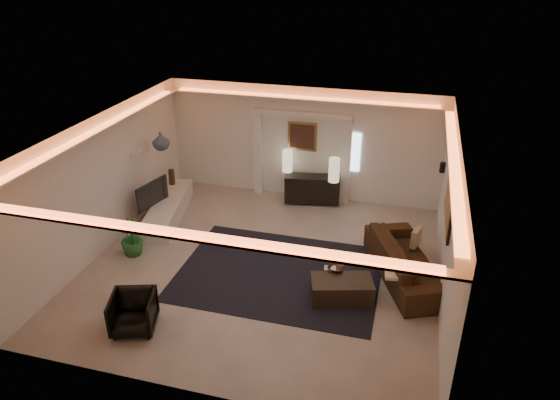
% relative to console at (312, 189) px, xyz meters
% --- Properties ---
extents(floor, '(7.00, 7.00, 0.00)m').
position_rel_console_xyz_m(floor, '(-0.37, -3.11, -0.40)').
color(floor, '#B4A694').
rests_on(floor, ground).
extents(ceiling, '(7.00, 7.00, 0.00)m').
position_rel_console_xyz_m(ceiling, '(-0.37, -3.11, 2.50)').
color(ceiling, white).
rests_on(ceiling, ground).
extents(wall_back, '(7.00, 0.00, 7.00)m').
position_rel_console_xyz_m(wall_back, '(-0.37, 0.39, 1.05)').
color(wall_back, silver).
rests_on(wall_back, ground).
extents(wall_front, '(7.00, 0.00, 7.00)m').
position_rel_console_xyz_m(wall_front, '(-0.37, -6.61, 1.05)').
color(wall_front, silver).
rests_on(wall_front, ground).
extents(wall_left, '(0.00, 7.00, 7.00)m').
position_rel_console_xyz_m(wall_left, '(-3.87, -3.11, 1.05)').
color(wall_left, silver).
rests_on(wall_left, ground).
extents(wall_right, '(0.00, 7.00, 7.00)m').
position_rel_console_xyz_m(wall_right, '(3.13, -3.11, 1.05)').
color(wall_right, silver).
rests_on(wall_right, ground).
extents(cove_soffit, '(7.00, 7.00, 0.04)m').
position_rel_console_xyz_m(cove_soffit, '(-0.37, -3.11, 2.22)').
color(cove_soffit, silver).
rests_on(cove_soffit, ceiling).
extents(daylight_slit, '(0.25, 0.03, 1.00)m').
position_rel_console_xyz_m(daylight_slit, '(0.98, 0.37, 0.95)').
color(daylight_slit, white).
rests_on(daylight_slit, wall_back).
extents(area_rug, '(4.00, 3.00, 0.01)m').
position_rel_console_xyz_m(area_rug, '(0.03, -3.31, -0.39)').
color(area_rug, black).
rests_on(area_rug, ground).
extents(pilaster_left, '(0.22, 0.20, 2.20)m').
position_rel_console_xyz_m(pilaster_left, '(-1.52, 0.29, 0.70)').
color(pilaster_left, silver).
rests_on(pilaster_left, ground).
extents(pilaster_right, '(0.22, 0.20, 2.20)m').
position_rel_console_xyz_m(pilaster_right, '(0.78, 0.29, 0.70)').
color(pilaster_right, silver).
rests_on(pilaster_right, ground).
extents(alcove_header, '(2.52, 0.20, 0.12)m').
position_rel_console_xyz_m(alcove_header, '(-0.37, 0.29, 1.85)').
color(alcove_header, silver).
rests_on(alcove_header, wall_back).
extents(painting_frame, '(0.74, 0.04, 0.74)m').
position_rel_console_xyz_m(painting_frame, '(-0.37, 0.36, 1.25)').
color(painting_frame, tan).
rests_on(painting_frame, wall_back).
extents(painting_canvas, '(0.62, 0.02, 0.62)m').
position_rel_console_xyz_m(painting_canvas, '(-0.37, 0.33, 1.25)').
color(painting_canvas, '#4C2D1E').
rests_on(painting_canvas, wall_back).
extents(art_panel_frame, '(0.04, 1.64, 0.74)m').
position_rel_console_xyz_m(art_panel_frame, '(3.10, -2.81, 1.30)').
color(art_panel_frame, black).
rests_on(art_panel_frame, wall_right).
extents(art_panel_gold, '(0.02, 1.50, 0.62)m').
position_rel_console_xyz_m(art_panel_gold, '(3.08, -2.81, 1.30)').
color(art_panel_gold, tan).
rests_on(art_panel_gold, wall_right).
extents(wall_sconce, '(0.12, 0.12, 0.22)m').
position_rel_console_xyz_m(wall_sconce, '(3.01, -0.91, 1.28)').
color(wall_sconce, black).
rests_on(wall_sconce, wall_right).
extents(wall_niche, '(0.10, 0.55, 0.04)m').
position_rel_console_xyz_m(wall_niche, '(-3.81, -1.71, 1.25)').
color(wall_niche, silver).
rests_on(wall_niche, wall_left).
extents(console, '(1.44, 0.65, 0.69)m').
position_rel_console_xyz_m(console, '(0.00, 0.00, 0.00)').
color(console, black).
rests_on(console, ground).
extents(lamp_left, '(0.32, 0.32, 0.58)m').
position_rel_console_xyz_m(lamp_left, '(-0.69, 0.14, 0.69)').
color(lamp_left, '#FFF6C5').
rests_on(lamp_left, console).
extents(lamp_right, '(0.30, 0.30, 0.60)m').
position_rel_console_xyz_m(lamp_right, '(0.56, -0.17, 0.69)').
color(lamp_right, beige).
rests_on(lamp_right, console).
extents(media_ledge, '(1.13, 2.60, 0.47)m').
position_rel_console_xyz_m(media_ledge, '(-3.18, -1.68, -0.17)').
color(media_ledge, beige).
rests_on(media_ledge, ground).
extents(tv, '(1.03, 0.36, 0.59)m').
position_rel_console_xyz_m(tv, '(-3.50, -1.98, 0.35)').
color(tv, black).
rests_on(tv, media_ledge).
extents(figurine, '(0.18, 0.18, 0.40)m').
position_rel_console_xyz_m(figurine, '(-3.50, -0.80, 0.24)').
color(figurine, '#412C15').
rests_on(figurine, media_ledge).
extents(ginger_jar, '(0.49, 0.49, 0.42)m').
position_rel_console_xyz_m(ginger_jar, '(-3.32, -1.48, 1.48)').
color(ginger_jar, '#515C64').
rests_on(ginger_jar, wall_niche).
extents(plant, '(0.51, 0.51, 0.83)m').
position_rel_console_xyz_m(plant, '(-3.17, -3.43, 0.02)').
color(plant, '#246629').
rests_on(plant, ground).
extents(sofa, '(2.74, 1.92, 0.75)m').
position_rel_console_xyz_m(sofa, '(2.50, -2.76, -0.03)').
color(sofa, brown).
rests_on(sofa, ground).
extents(throw_blanket, '(0.61, 0.52, 0.06)m').
position_rel_console_xyz_m(throw_blanket, '(2.39, -3.50, 0.15)').
color(throw_blanket, beige).
rests_on(throw_blanket, sofa).
extents(throw_pillow, '(0.22, 0.40, 0.38)m').
position_rel_console_xyz_m(throw_pillow, '(2.63, -2.09, 0.15)').
color(throw_pillow, tan).
rests_on(throw_pillow, sofa).
extents(coffee_table, '(1.26, 0.91, 0.42)m').
position_rel_console_xyz_m(coffee_table, '(1.37, -3.81, -0.20)').
color(coffee_table, black).
rests_on(coffee_table, ground).
extents(bowl, '(0.35, 0.35, 0.07)m').
position_rel_console_xyz_m(bowl, '(1.20, -3.50, 0.05)').
color(bowl, '#3D2216').
rests_on(bowl, coffee_table).
extents(magazine, '(0.24, 0.19, 0.03)m').
position_rel_console_xyz_m(magazine, '(1.09, -3.50, 0.02)').
color(magazine, silver).
rests_on(magazine, coffee_table).
extents(armchair, '(0.92, 0.93, 0.68)m').
position_rel_console_xyz_m(armchair, '(-1.92, -5.58, -0.06)').
color(armchair, black).
rests_on(armchair, ground).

